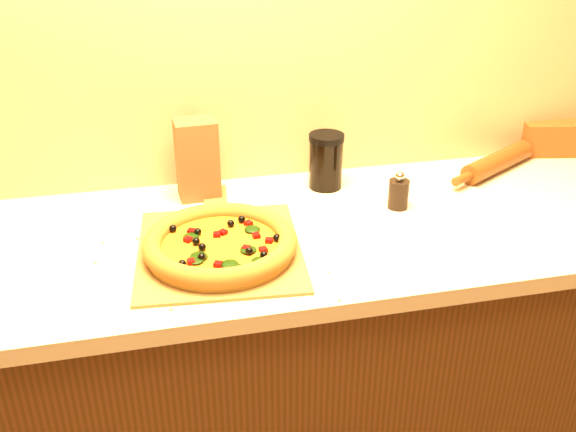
% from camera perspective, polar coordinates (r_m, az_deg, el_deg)
% --- Properties ---
extents(cabinet, '(2.80, 0.65, 0.86)m').
position_cam_1_polar(cabinet, '(1.83, -2.55, -14.41)').
color(cabinet, '#492C0F').
rests_on(cabinet, ground).
extents(countertop, '(2.84, 0.68, 0.04)m').
position_cam_1_polar(countertop, '(1.57, -2.89, -2.04)').
color(countertop, beige).
rests_on(countertop, cabinet).
extents(pizza_peel, '(0.40, 0.57, 0.01)m').
position_cam_1_polar(pizza_peel, '(1.50, -6.12, -2.68)').
color(pizza_peel, brown).
rests_on(pizza_peel, countertop).
extents(pizza, '(0.35, 0.35, 0.05)m').
position_cam_1_polar(pizza, '(1.45, -6.04, -2.47)').
color(pizza, '#B0802C').
rests_on(pizza, pizza_peel).
extents(pepper_grinder, '(0.05, 0.05, 0.10)m').
position_cam_1_polar(pepper_grinder, '(1.68, 9.80, 2.03)').
color(pepper_grinder, black).
rests_on(pepper_grinder, countertop).
extents(rolling_pin, '(0.39, 0.24, 0.06)m').
position_cam_1_polar(rolling_pin, '(1.98, 18.16, 4.60)').
color(rolling_pin, '#51220E').
rests_on(rolling_pin, countertop).
extents(paper_bag, '(0.11, 0.09, 0.21)m').
position_cam_1_polar(paper_bag, '(1.71, -8.07, 5.02)').
color(paper_bag, brown).
rests_on(paper_bag, countertop).
extents(dark_jar, '(0.10, 0.10, 0.15)m').
position_cam_1_polar(dark_jar, '(1.76, 3.39, 4.92)').
color(dark_jar, black).
rests_on(dark_jar, countertop).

